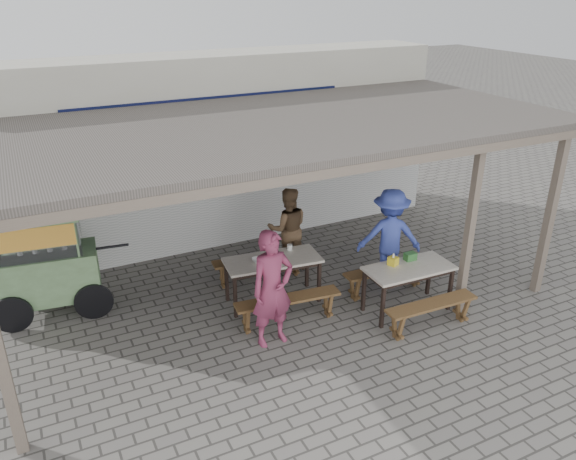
{
  "coord_description": "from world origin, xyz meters",
  "views": [
    {
      "loc": [
        -3.36,
        -6.43,
        4.69
      ],
      "look_at": [
        0.27,
        0.9,
        1.05
      ],
      "focal_mm": 35.0,
      "sensor_mm": 36.0,
      "label": 1
    }
  ],
  "objects_px": {
    "bench_left_street": "(288,304)",
    "vendor_cart": "(47,262)",
    "table_right": "(409,272)",
    "patron_right_table": "(390,236)",
    "patron_street_side": "(272,289)",
    "bench_right_wall": "(385,274)",
    "condiment_bowl": "(259,260)",
    "bench_right_street": "(431,310)",
    "patron_wall_side": "(288,228)",
    "table_left": "(273,263)",
    "tissue_box": "(393,261)",
    "bench_left_wall": "(260,263)",
    "condiment_jar": "(290,247)",
    "donation_box": "(410,256)"
  },
  "relations": [
    {
      "from": "table_left",
      "to": "donation_box",
      "type": "distance_m",
      "value": 2.13
    },
    {
      "from": "bench_right_wall",
      "to": "condiment_jar",
      "type": "relative_size",
      "value": 15.89
    },
    {
      "from": "bench_left_street",
      "to": "table_right",
      "type": "relative_size",
      "value": 1.18
    },
    {
      "from": "patron_wall_side",
      "to": "bench_right_wall",
      "type": "bearing_deg",
      "value": 140.86
    },
    {
      "from": "vendor_cart",
      "to": "table_left",
      "type": "bearing_deg",
      "value": -13.2
    },
    {
      "from": "patron_right_table",
      "to": "table_right",
      "type": "bearing_deg",
      "value": 99.08
    },
    {
      "from": "patron_right_table",
      "to": "tissue_box",
      "type": "distance_m",
      "value": 0.91
    },
    {
      "from": "bench_left_wall",
      "to": "table_right",
      "type": "xyz_separation_m",
      "value": [
        1.66,
        -1.86,
        0.33
      ]
    },
    {
      "from": "bench_right_street",
      "to": "vendor_cart",
      "type": "xyz_separation_m",
      "value": [
        -4.86,
        2.93,
        0.53
      ]
    },
    {
      "from": "vendor_cart",
      "to": "patron_street_side",
      "type": "xyz_separation_m",
      "value": [
        2.68,
        -2.18,
        -0.02
      ]
    },
    {
      "from": "bench_right_street",
      "to": "tissue_box",
      "type": "bearing_deg",
      "value": 104.05
    },
    {
      "from": "patron_wall_side",
      "to": "condiment_bowl",
      "type": "distance_m",
      "value": 1.35
    },
    {
      "from": "tissue_box",
      "to": "donation_box",
      "type": "distance_m",
      "value": 0.34
    },
    {
      "from": "table_left",
      "to": "bench_right_wall",
      "type": "height_order",
      "value": "table_left"
    },
    {
      "from": "donation_box",
      "to": "vendor_cart",
      "type": "bearing_deg",
      "value": 156.82
    },
    {
      "from": "bench_left_street",
      "to": "vendor_cart",
      "type": "distance_m",
      "value": 3.64
    },
    {
      "from": "patron_wall_side",
      "to": "bench_left_street",
      "type": "bearing_deg",
      "value": 80.66
    },
    {
      "from": "vendor_cart",
      "to": "patron_right_table",
      "type": "height_order",
      "value": "patron_right_table"
    },
    {
      "from": "table_left",
      "to": "donation_box",
      "type": "height_order",
      "value": "donation_box"
    },
    {
      "from": "bench_left_wall",
      "to": "patron_wall_side",
      "type": "relative_size",
      "value": 1.08
    },
    {
      "from": "bench_left_street",
      "to": "condiment_jar",
      "type": "distance_m",
      "value": 1.08
    },
    {
      "from": "bench_right_wall",
      "to": "tissue_box",
      "type": "xyz_separation_m",
      "value": [
        -0.2,
        -0.42,
        0.48
      ]
    },
    {
      "from": "bench_right_street",
      "to": "bench_right_wall",
      "type": "height_order",
      "value": "same"
    },
    {
      "from": "tissue_box",
      "to": "bench_right_street",
      "type": "bearing_deg",
      "value": -77.84
    },
    {
      "from": "table_right",
      "to": "patron_wall_side",
      "type": "xyz_separation_m",
      "value": [
        -1.0,
        2.11,
        0.08
      ]
    },
    {
      "from": "bench_right_wall",
      "to": "condiment_bowl",
      "type": "xyz_separation_m",
      "value": [
        -1.98,
        0.57,
        0.44
      ]
    },
    {
      "from": "bench_right_wall",
      "to": "patron_street_side",
      "type": "distance_m",
      "value": 2.32
    },
    {
      "from": "bench_left_street",
      "to": "tissue_box",
      "type": "height_order",
      "value": "tissue_box"
    },
    {
      "from": "table_left",
      "to": "bench_left_street",
      "type": "distance_m",
      "value": 0.78
    },
    {
      "from": "bench_left_street",
      "to": "patron_right_table",
      "type": "relative_size",
      "value": 0.98
    },
    {
      "from": "patron_wall_side",
      "to": "donation_box",
      "type": "bearing_deg",
      "value": 137.88
    },
    {
      "from": "bench_right_wall",
      "to": "patron_right_table",
      "type": "bearing_deg",
      "value": 51.74
    },
    {
      "from": "bench_right_wall",
      "to": "donation_box",
      "type": "distance_m",
      "value": 0.64
    },
    {
      "from": "condiment_bowl",
      "to": "patron_wall_side",
      "type": "bearing_deg",
      "value": 44.43
    },
    {
      "from": "table_right",
      "to": "patron_street_side",
      "type": "bearing_deg",
      "value": 177.7
    },
    {
      "from": "table_right",
      "to": "patron_street_side",
      "type": "distance_m",
      "value": 2.21
    },
    {
      "from": "table_left",
      "to": "condiment_jar",
      "type": "bearing_deg",
      "value": 30.72
    },
    {
      "from": "table_right",
      "to": "bench_right_street",
      "type": "distance_m",
      "value": 0.68
    },
    {
      "from": "bench_left_wall",
      "to": "vendor_cart",
      "type": "distance_m",
      "value": 3.3
    },
    {
      "from": "tissue_box",
      "to": "condiment_bowl",
      "type": "height_order",
      "value": "tissue_box"
    },
    {
      "from": "bench_right_street",
      "to": "tissue_box",
      "type": "relative_size",
      "value": 11.28
    },
    {
      "from": "table_right",
      "to": "patron_street_side",
      "type": "height_order",
      "value": "patron_street_side"
    },
    {
      "from": "bench_right_wall",
      "to": "patron_right_table",
      "type": "xyz_separation_m",
      "value": [
        0.29,
        0.34,
        0.48
      ]
    },
    {
      "from": "condiment_bowl",
      "to": "bench_right_street",
      "type": "bearing_deg",
      "value": -42.03
    },
    {
      "from": "patron_street_side",
      "to": "donation_box",
      "type": "bearing_deg",
      "value": -3.46
    },
    {
      "from": "bench_left_wall",
      "to": "condiment_jar",
      "type": "relative_size",
      "value": 17.55
    },
    {
      "from": "table_left",
      "to": "bench_right_street",
      "type": "bearing_deg",
      "value": -39.13
    },
    {
      "from": "bench_left_street",
      "to": "bench_right_street",
      "type": "height_order",
      "value": "same"
    },
    {
      "from": "bench_right_street",
      "to": "condiment_bowl",
      "type": "height_order",
      "value": "condiment_bowl"
    },
    {
      "from": "table_left",
      "to": "donation_box",
      "type": "relative_size",
      "value": 8.64
    }
  ]
}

